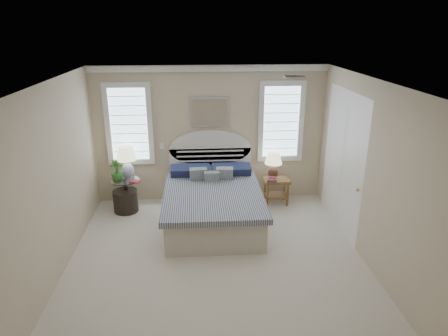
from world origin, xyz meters
TOP-DOWN VIEW (x-y plane):
  - floor at (0.00, 0.00)m, footprint 4.50×5.00m
  - ceiling at (0.00, 0.00)m, footprint 4.50×5.00m
  - wall_back at (0.00, 2.50)m, footprint 4.50×0.02m
  - wall_left at (-2.25, 0.00)m, footprint 0.02×5.00m
  - wall_right at (2.25, 0.00)m, footprint 0.02×5.00m
  - crown_molding at (0.00, 2.46)m, footprint 4.50×0.08m
  - hvac_vent at (1.20, 0.80)m, footprint 0.30×0.20m
  - switch_plate at (-0.95, 2.48)m, footprint 0.08×0.01m
  - window_left at (-1.55, 2.48)m, footprint 0.90×0.06m
  - window_right at (1.40, 2.48)m, footprint 0.90×0.06m
  - painting at (0.00, 2.46)m, footprint 0.74×0.04m
  - closet_door at (2.23, 1.20)m, footprint 0.02×1.80m
  - bed at (0.00, 1.46)m, footprint 1.72×2.28m
  - side_table_left at (-1.65, 2.05)m, footprint 0.56×0.56m
  - nightstand_right at (1.30, 2.15)m, footprint 0.50×0.40m
  - floor_pot at (-1.65, 1.99)m, footprint 0.59×0.59m
  - lamp_left at (-1.59, 2.15)m, footprint 0.50×0.50m
  - lamp_right at (1.22, 2.14)m, footprint 0.35×0.35m
  - potted_plant at (-1.76, 1.98)m, footprint 0.27×0.27m
  - books_left at (-1.43, 1.90)m, footprint 0.20×0.16m
  - books_right at (1.18, 2.00)m, footprint 0.20×0.17m

SIDE VIEW (x-z plane):
  - floor at x=0.00m, z-range -0.01..0.01m
  - floor_pot at x=-1.65m, z-range 0.00..0.42m
  - bed at x=0.00m, z-range -0.35..1.12m
  - nightstand_right at x=1.30m, z-range 0.12..0.65m
  - side_table_left at x=-1.65m, z-range 0.07..0.70m
  - books_right at x=1.18m, z-range 0.53..0.62m
  - books_left at x=-1.43m, z-range 0.63..0.65m
  - potted_plant at x=-1.76m, z-range 0.63..1.03m
  - lamp_right at x=1.22m, z-range 0.59..1.14m
  - lamp_left at x=-1.59m, z-range 0.70..1.33m
  - switch_plate at x=-0.95m, z-range 1.09..1.21m
  - closet_door at x=2.23m, z-range 0.00..2.40m
  - wall_back at x=0.00m, z-range 0.00..2.70m
  - wall_left at x=-2.25m, z-range 0.00..2.70m
  - wall_right at x=2.25m, z-range 0.00..2.70m
  - window_left at x=-1.55m, z-range 0.80..2.40m
  - window_right at x=1.40m, z-range 0.80..2.40m
  - painting at x=0.00m, z-range 1.53..2.11m
  - crown_molding at x=0.00m, z-range 2.58..2.70m
  - hvac_vent at x=1.20m, z-range 2.67..2.69m
  - ceiling at x=0.00m, z-range 2.70..2.71m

